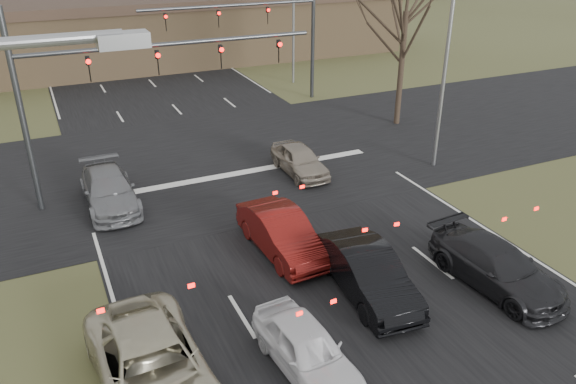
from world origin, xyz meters
name	(u,v)px	position (x,y,z in m)	size (l,w,h in m)	color
ground	(398,345)	(0.00, 0.00, 0.00)	(360.00, 360.00, 0.00)	#474826
road_main	(97,24)	(0.00, 60.00, 0.01)	(14.00, 300.00, 0.02)	black
road_cross	(223,159)	(0.00, 15.00, 0.01)	(200.00, 14.00, 0.02)	black
building	(154,29)	(2.00, 38.00, 2.67)	(42.40, 10.40, 5.30)	olive
mast_arm_near	(107,78)	(-5.23, 13.00, 5.07)	(12.12, 0.24, 8.00)	#383A3D
mast_arm_far	(272,23)	(6.18, 23.00, 5.02)	(11.12, 0.24, 8.00)	#383A3D
streetlight_right_near	(444,49)	(8.82, 10.00, 5.59)	(2.34, 0.25, 10.00)	gray
streetlight_right_far	(291,3)	(9.32, 27.00, 5.59)	(2.34, 0.25, 10.00)	gray
car_silver_suv	(153,368)	(-6.50, 1.10, 0.78)	(2.58, 5.60, 1.56)	#B9B296
car_white_sedan	(306,348)	(-2.71, 0.29, 0.66)	(1.57, 3.89, 1.33)	silver
car_black_hatch	(368,273)	(0.50, 2.43, 0.77)	(1.62, 4.66, 1.53)	black
car_charcoal_sedan	(496,266)	(4.49, 1.13, 0.71)	(1.98, 4.86, 1.41)	black
car_grey_ahead	(109,190)	(-5.86, 12.14, 0.71)	(1.98, 4.87, 1.41)	slate
car_red_ahead	(282,233)	(-0.90, 5.86, 0.76)	(1.60, 4.60, 1.51)	#60100D
car_silver_ahead	(300,160)	(2.70, 11.87, 0.67)	(1.59, 3.95, 1.34)	gray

